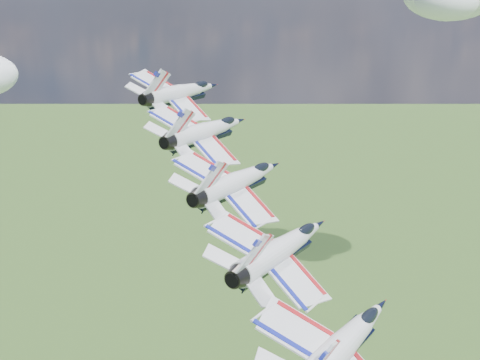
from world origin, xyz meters
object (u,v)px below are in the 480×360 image
at_px(jet_4, 345,343).
at_px(jet_1, 208,130).
at_px(jet_2, 240,180).
at_px(jet_0, 183,92).
at_px(jet_3, 283,247).

bearing_deg(jet_4, jet_1, 141.11).
distance_m(jet_1, jet_2, 12.29).
distance_m(jet_0, jet_4, 49.15).
bearing_deg(jet_2, jet_1, 141.11).
height_order(jet_0, jet_3, jet_0).
distance_m(jet_2, jet_4, 24.58).
xyz_separation_m(jet_0, jet_1, (8.20, -8.69, -2.86)).
bearing_deg(jet_1, jet_4, -38.89).
bearing_deg(jet_3, jet_1, 141.11).
bearing_deg(jet_3, jet_0, 141.11).
bearing_deg(jet_2, jet_0, 141.11).
xyz_separation_m(jet_2, jet_4, (16.40, -17.38, -5.72)).
bearing_deg(jet_1, jet_0, 141.11).
distance_m(jet_1, jet_3, 24.58).
distance_m(jet_0, jet_2, 24.58).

